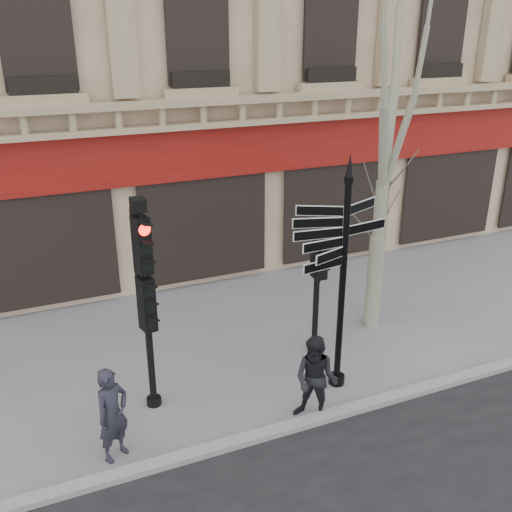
# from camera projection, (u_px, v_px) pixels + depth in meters

# --- Properties ---
(ground) EXTENTS (80.00, 80.00, 0.00)m
(ground) POSITION_uv_depth(u_px,v_px,m) (284.00, 380.00, 11.31)
(ground) COLOR slate
(ground) RESTS_ON ground
(kerb) EXTENTS (80.00, 0.25, 0.12)m
(kerb) POSITION_uv_depth(u_px,v_px,m) (319.00, 419.00, 10.10)
(kerb) COLOR gray
(kerb) RESTS_ON ground
(fingerpost) EXTENTS (1.98, 1.98, 4.56)m
(fingerpost) POSITION_uv_depth(u_px,v_px,m) (345.00, 237.00, 10.05)
(fingerpost) COLOR black
(fingerpost) RESTS_ON ground
(traffic_signal_main) EXTENTS (0.49, 0.40, 3.97)m
(traffic_signal_main) POSITION_uv_depth(u_px,v_px,m) (144.00, 282.00, 9.64)
(traffic_signal_main) COLOR black
(traffic_signal_main) RESTS_ON ground
(traffic_signal_secondary) EXTENTS (0.50, 0.38, 2.81)m
(traffic_signal_secondary) POSITION_uv_depth(u_px,v_px,m) (318.00, 266.00, 11.63)
(traffic_signal_secondary) COLOR black
(traffic_signal_secondary) RESTS_ON ground
(plane_tree) EXTENTS (3.17, 3.17, 8.41)m
(plane_tree) POSITION_uv_depth(u_px,v_px,m) (393.00, 59.00, 11.16)
(plane_tree) COLOR #9C9A80
(plane_tree) RESTS_ON ground
(pedestrian_a) EXTENTS (0.71, 0.64, 1.63)m
(pedestrian_a) POSITION_uv_depth(u_px,v_px,m) (113.00, 415.00, 9.01)
(pedestrian_a) COLOR #21212D
(pedestrian_a) RESTS_ON ground
(pedestrian_b) EXTENTS (1.00, 1.01, 1.64)m
(pedestrian_b) POSITION_uv_depth(u_px,v_px,m) (316.00, 380.00, 9.88)
(pedestrian_b) COLOR black
(pedestrian_b) RESTS_ON ground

